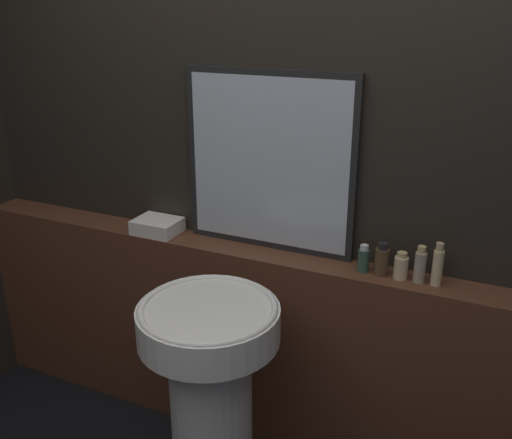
{
  "coord_description": "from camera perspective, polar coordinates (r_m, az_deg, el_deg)",
  "views": [
    {
      "loc": [
        0.78,
        -0.67,
        1.84
      ],
      "look_at": [
        -0.06,
        1.15,
        1.07
      ],
      "focal_mm": 40.0,
      "sensor_mm": 36.0,
      "label": 1
    }
  ],
  "objects": [
    {
      "name": "vanity_counter",
      "position": [
        2.48,
        2.18,
        -13.1
      ],
      "size": [
        2.99,
        0.17,
        0.9
      ],
      "color": "#512D1E",
      "rests_on": "ground_plane"
    },
    {
      "name": "pedestal_sink",
      "position": [
        2.12,
        -4.52,
        -17.04
      ],
      "size": [
        0.48,
        0.48,
        0.9
      ],
      "color": "silver",
      "rests_on": "ground_plane"
    },
    {
      "name": "wall_back",
      "position": [
        2.24,
        3.6,
        5.67
      ],
      "size": [
        8.0,
        0.06,
        2.5
      ],
      "color": "black",
      "rests_on": "ground_plane"
    },
    {
      "name": "towel_stack",
      "position": [
        2.51,
        -9.82,
        -0.63
      ],
      "size": [
        0.19,
        0.15,
        0.06
      ],
      "color": "silver",
      "rests_on": "vanity_counter"
    },
    {
      "name": "shampoo_bottle",
      "position": [
        2.15,
        10.71,
        -3.92
      ],
      "size": [
        0.04,
        0.04,
        0.11
      ],
      "color": "#2D4C3D",
      "rests_on": "vanity_counter"
    },
    {
      "name": "body_wash_bottle",
      "position": [
        2.11,
        16.09,
        -4.44
      ],
      "size": [
        0.04,
        0.04,
        0.14
      ],
      "color": "gray",
      "rests_on": "vanity_counter"
    },
    {
      "name": "lotion_bottle",
      "position": [
        2.12,
        14.29,
        -4.57
      ],
      "size": [
        0.05,
        0.05,
        0.1
      ],
      "color": "#C6B284",
      "rests_on": "vanity_counter"
    },
    {
      "name": "conditioner_bottle",
      "position": [
        2.13,
        12.46,
        -3.99
      ],
      "size": [
        0.05,
        0.05,
        0.13
      ],
      "color": "#4C3823",
      "rests_on": "vanity_counter"
    },
    {
      "name": "hand_soap_bottle",
      "position": [
        2.1,
        17.71,
        -4.44
      ],
      "size": [
        0.04,
        0.04,
        0.16
      ],
      "color": "#C6B284",
      "rests_on": "vanity_counter"
    },
    {
      "name": "mirror",
      "position": [
        2.23,
        1.32,
        5.72
      ],
      "size": [
        0.7,
        0.03,
        0.71
      ],
      "color": "black",
      "rests_on": "vanity_counter"
    }
  ]
}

